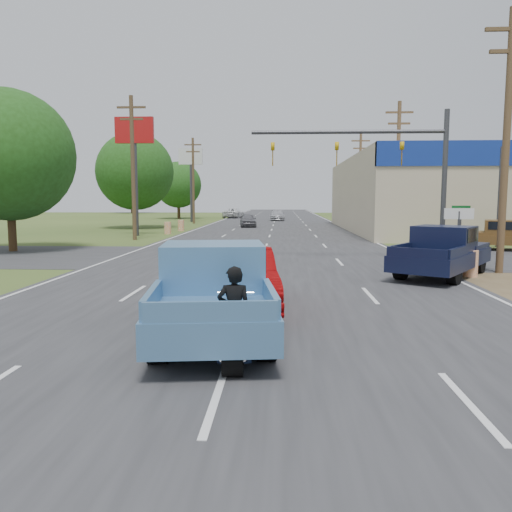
# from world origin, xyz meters

# --- Properties ---
(ground) EXTENTS (200.00, 200.00, 0.00)m
(ground) POSITION_xyz_m (0.00, 0.00, 0.00)
(ground) COLOR #344B1E
(ground) RESTS_ON ground
(main_road) EXTENTS (15.00, 180.00, 0.02)m
(main_road) POSITION_xyz_m (0.00, 40.00, 0.01)
(main_road) COLOR #2D2D30
(main_road) RESTS_ON ground
(cross_road) EXTENTS (120.00, 10.00, 0.02)m
(cross_road) POSITION_xyz_m (0.00, 18.00, 0.01)
(cross_road) COLOR #2D2D30
(cross_road) RESTS_ON ground
(utility_pole_1) EXTENTS (2.00, 0.28, 10.00)m
(utility_pole_1) POSITION_xyz_m (9.50, 13.00, 5.32)
(utility_pole_1) COLOR #4C3823
(utility_pole_1) RESTS_ON ground
(utility_pole_2) EXTENTS (2.00, 0.28, 10.00)m
(utility_pole_2) POSITION_xyz_m (9.50, 31.00, 5.32)
(utility_pole_2) COLOR #4C3823
(utility_pole_2) RESTS_ON ground
(utility_pole_3) EXTENTS (2.00, 0.28, 10.00)m
(utility_pole_3) POSITION_xyz_m (9.50, 49.00, 5.32)
(utility_pole_3) COLOR #4C3823
(utility_pole_3) RESTS_ON ground
(utility_pole_5) EXTENTS (2.00, 0.28, 10.00)m
(utility_pole_5) POSITION_xyz_m (-9.50, 28.00, 5.32)
(utility_pole_5) COLOR #4C3823
(utility_pole_5) RESTS_ON ground
(utility_pole_6) EXTENTS (2.00, 0.28, 10.00)m
(utility_pole_6) POSITION_xyz_m (-9.50, 52.00, 5.32)
(utility_pole_6) COLOR #4C3823
(utility_pole_6) RESTS_ON ground
(tree_0) EXTENTS (7.14, 7.14, 8.84)m
(tree_0) POSITION_xyz_m (-14.00, 20.00, 5.26)
(tree_0) COLOR #422D19
(tree_0) RESTS_ON ground
(tree_1) EXTENTS (7.56, 7.56, 9.36)m
(tree_1) POSITION_xyz_m (-13.50, 42.00, 5.57)
(tree_1) COLOR #422D19
(tree_1) RESTS_ON ground
(tree_2) EXTENTS (6.72, 6.72, 8.32)m
(tree_2) POSITION_xyz_m (-14.20, 66.00, 4.95)
(tree_2) COLOR #422D19
(tree_2) RESTS_ON ground
(tree_5) EXTENTS (7.98, 7.98, 9.88)m
(tree_5) POSITION_xyz_m (30.00, 95.00, 5.88)
(tree_5) COLOR #422D19
(tree_5) RESTS_ON ground
(tree_6) EXTENTS (8.82, 8.82, 10.92)m
(tree_6) POSITION_xyz_m (-30.00, 95.00, 6.51)
(tree_6) COLOR #422D19
(tree_6) RESTS_ON ground
(barrel_0) EXTENTS (0.56, 0.56, 1.00)m
(barrel_0) POSITION_xyz_m (8.00, 12.00, 0.50)
(barrel_0) COLOR orange
(barrel_0) RESTS_ON ground
(barrel_1) EXTENTS (0.56, 0.56, 1.00)m
(barrel_1) POSITION_xyz_m (8.40, 20.50, 0.50)
(barrel_1) COLOR orange
(barrel_1) RESTS_ON ground
(barrel_2) EXTENTS (0.56, 0.56, 1.00)m
(barrel_2) POSITION_xyz_m (-8.50, 34.00, 0.50)
(barrel_2) COLOR orange
(barrel_2) RESTS_ON ground
(barrel_3) EXTENTS (0.56, 0.56, 1.00)m
(barrel_3) POSITION_xyz_m (-8.20, 38.00, 0.50)
(barrel_3) COLOR orange
(barrel_3) RESTS_ON ground
(pole_sign_left_near) EXTENTS (3.00, 0.35, 9.20)m
(pole_sign_left_near) POSITION_xyz_m (-10.50, 32.00, 7.17)
(pole_sign_left_near) COLOR #3F3F44
(pole_sign_left_near) RESTS_ON ground
(pole_sign_left_far) EXTENTS (3.00, 0.35, 9.20)m
(pole_sign_left_far) POSITION_xyz_m (-10.50, 56.00, 7.17)
(pole_sign_left_far) COLOR #3F3F44
(pole_sign_left_far) RESTS_ON ground
(lane_sign) EXTENTS (1.20, 0.08, 2.52)m
(lane_sign) POSITION_xyz_m (8.20, 14.00, 1.90)
(lane_sign) COLOR #3F3F44
(lane_sign) RESTS_ON ground
(street_name_sign) EXTENTS (0.80, 0.08, 2.61)m
(street_name_sign) POSITION_xyz_m (8.80, 15.50, 1.61)
(street_name_sign) COLOR #3F3F44
(street_name_sign) RESTS_ON ground
(signal_mast) EXTENTS (9.12, 0.40, 7.00)m
(signal_mast) POSITION_xyz_m (5.82, 17.00, 4.80)
(signal_mast) COLOR #3F3F44
(signal_mast) RESTS_ON ground
(red_convertible) EXTENTS (2.32, 4.96, 1.57)m
(red_convertible) POSITION_xyz_m (-0.13, 6.28, 0.79)
(red_convertible) COLOR #8F0608
(red_convertible) RESTS_ON ground
(motorcycle) EXTENTS (0.70, 2.27, 1.15)m
(motorcycle) POSITION_xyz_m (0.12, 1.62, 0.51)
(motorcycle) COLOR black
(motorcycle) RESTS_ON ground
(rider) EXTENTS (0.62, 0.43, 1.64)m
(rider) POSITION_xyz_m (0.12, 1.68, 0.82)
(rider) COLOR black
(rider) RESTS_ON ground
(blue_pickup) EXTENTS (2.98, 6.15, 1.96)m
(blue_pickup) POSITION_xyz_m (-0.52, 3.64, 0.99)
(blue_pickup) COLOR black
(blue_pickup) RESTS_ON ground
(navy_pickup) EXTENTS (5.02, 5.96, 1.90)m
(navy_pickup) POSITION_xyz_m (7.05, 12.15, 0.96)
(navy_pickup) COLOR black
(navy_pickup) RESTS_ON ground
(brown_pickup) EXTENTS (5.51, 3.67, 1.71)m
(brown_pickup) POSITION_xyz_m (13.27, 22.04, 0.86)
(brown_pickup) COLOR black
(brown_pickup) RESTS_ON ground
(distant_car_grey) EXTENTS (2.03, 4.19, 1.38)m
(distant_car_grey) POSITION_xyz_m (-2.56, 44.92, 0.69)
(distant_car_grey) COLOR slate
(distant_car_grey) RESTS_ON ground
(distant_car_silver) EXTENTS (2.09, 4.79, 1.37)m
(distant_car_silver) POSITION_xyz_m (0.32, 60.69, 0.69)
(distant_car_silver) COLOR #B7B7BC
(distant_car_silver) RESTS_ON ground
(distant_car_white) EXTENTS (3.12, 5.57, 1.47)m
(distant_car_white) POSITION_xyz_m (-6.50, 69.69, 0.73)
(distant_car_white) COLOR silver
(distant_car_white) RESTS_ON ground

